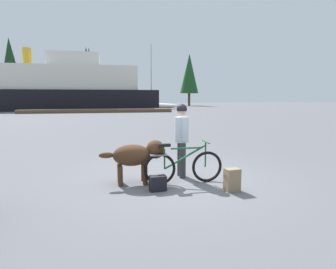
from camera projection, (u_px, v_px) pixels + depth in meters
ground_plane at (177, 180)px, 6.32m from camera, size 160.00×160.00×0.00m
bicycle at (183, 166)px, 6.00m from camera, size 1.70×0.44×0.89m
person_cyclist at (182, 134)px, 6.44m from camera, size 0.32×0.53×1.67m
dog at (137, 155)px, 5.99m from camera, size 1.37×0.53×0.91m
backpack at (232, 180)px, 5.54m from camera, size 0.30×0.23×0.44m
handbag_pannier at (158, 183)px, 5.56m from camera, size 0.34×0.21×0.30m
dock_pier at (98, 111)px, 33.57m from camera, size 17.26×2.48×0.40m
ferry_boat at (56, 89)px, 39.70m from camera, size 27.81×8.78×8.34m
sailboat_moored at (151, 106)px, 43.02m from camera, size 8.27×2.32×9.48m
pine_tree_far_left at (10, 63)px, 52.37m from camera, size 3.74×3.74×12.57m
pine_tree_center at (90, 71)px, 56.40m from camera, size 3.26×3.26×11.47m
pine_tree_far_right at (189, 74)px, 58.29m from camera, size 3.76×3.76×10.50m
pine_tree_mid_back at (87, 71)px, 60.14m from camera, size 3.86×3.86×12.16m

